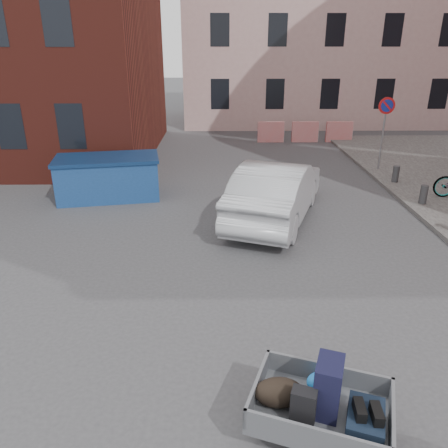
{
  "coord_description": "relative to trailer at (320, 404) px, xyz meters",
  "views": [
    {
      "loc": [
        -0.11,
        -6.65,
        4.54
      ],
      "look_at": [
        -0.0,
        1.67,
        1.1
      ],
      "focal_mm": 35.0,
      "sensor_mm": 36.0,
      "label": 1
    }
  ],
  "objects": [
    {
      "name": "ground",
      "position": [
        -1.08,
        2.73,
        -0.61
      ],
      "size": [
        120.0,
        120.0,
        0.0
      ],
      "primitive_type": "plane",
      "color": "#38383A",
      "rests_on": "ground"
    },
    {
      "name": "no_parking_sign",
      "position": [
        4.92,
        12.21,
        1.41
      ],
      "size": [
        0.6,
        0.09,
        2.65
      ],
      "color": "gray",
      "rests_on": "sidewalk"
    },
    {
      "name": "barriers",
      "position": [
        3.12,
        17.73,
        -0.11
      ],
      "size": [
        4.7,
        0.18,
        1.0
      ],
      "color": "red",
      "rests_on": "ground"
    },
    {
      "name": "trailer",
      "position": [
        0.0,
        0.0,
        0.0
      ],
      "size": [
        1.88,
        1.98,
        1.2
      ],
      "rotation": [
        0.0,
        0.0,
        -0.35
      ],
      "color": "black",
      "rests_on": "ground"
    },
    {
      "name": "dumpster",
      "position": [
        -4.64,
        9.33,
        0.06
      ],
      "size": [
        3.38,
        2.14,
        1.32
      ],
      "rotation": [
        0.0,
        0.0,
        0.17
      ],
      "color": "navy",
      "rests_on": "ground"
    },
    {
      "name": "silver_car",
      "position": [
        0.39,
        7.46,
        0.21
      ],
      "size": [
        3.32,
        5.25,
        1.63
      ],
      "primitive_type": "imported",
      "rotation": [
        0.0,
        0.0,
        2.79
      ],
      "color": "#A9ACB1",
      "rests_on": "ground"
    }
  ]
}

